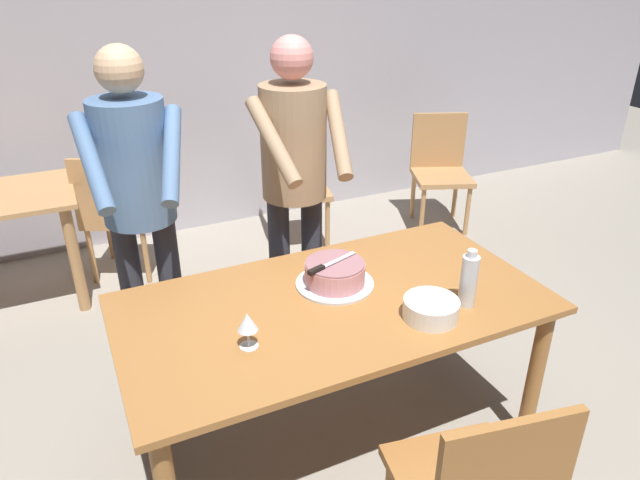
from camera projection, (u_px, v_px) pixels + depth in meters
The scene contains 13 objects.
ground_plane at pixel (332, 436), 2.71m from camera, with size 14.00×14.00×0.00m, color gray.
back_wall at pixel (176, 58), 4.25m from camera, with size 10.00×0.12×2.70m, color #ADA8B2.
main_dining_table at pixel (334, 321), 2.43m from camera, with size 1.76×0.93×0.75m.
cake_on_platter at pixel (335, 275), 2.48m from camera, with size 0.34×0.34×0.11m.
cake_knife at pixel (323, 267), 2.40m from camera, with size 0.26×0.11×0.02m.
plate_stack at pixel (431, 309), 2.26m from camera, with size 0.22×0.22×0.08m.
wine_glass_near at pixel (247, 323), 2.06m from camera, with size 0.08×0.08×0.14m.
water_bottle at pixel (469, 280), 2.31m from camera, with size 0.07×0.07×0.25m.
person_cutting_cake at pixel (295, 172), 2.83m from camera, with size 0.47×0.56×1.72m.
person_standing_beside at pixel (138, 194), 2.57m from camera, with size 0.46×0.57×1.72m.
background_chair_0 at pixel (289, 184), 4.32m from camera, with size 0.53×0.53×0.90m.
background_chair_1 at pixel (117, 211), 3.87m from camera, with size 0.58×0.58×0.90m.
background_chair_3 at pixel (440, 167), 4.68m from camera, with size 0.57×0.57×0.90m.
Camera 1 is at (-0.91, -1.80, 2.03)m, focal length 32.32 mm.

